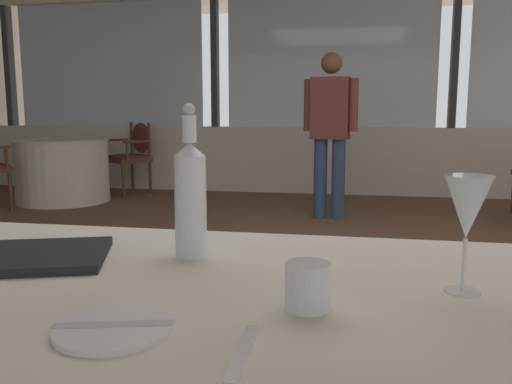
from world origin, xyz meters
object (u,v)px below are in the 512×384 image
water_bottle (190,196)px  wine_glass (467,209)px  side_plate (114,328)px  menu_book (38,256)px  diner_person_0 (330,126)px  dining_chair_1_0 (133,151)px  water_tumbler (308,286)px

water_bottle → wine_glass: size_ratio=1.60×
side_plate → menu_book: menu_book is taller
diner_person_0 → menu_book: bearing=3.1°
dining_chair_1_0 → diner_person_0: (2.58, -1.23, 0.38)m
wine_glass → menu_book: (-0.89, 0.05, -0.15)m
diner_person_0 → side_plate: bearing=7.7°
water_tumbler → diner_person_0: 4.38m
water_bottle → dining_chair_1_0: size_ratio=0.38×
side_plate → dining_chair_1_0: size_ratio=0.20×
water_bottle → wine_glass: (0.56, -0.14, 0.02)m
water_bottle → diner_person_0: size_ratio=0.22×
water_tumbler → diner_person_0: bearing=92.0°
menu_book → diner_person_0: diner_person_0 is taller
diner_person_0 → water_tumbler: bearing=11.3°
wine_glass → menu_book: bearing=176.8°
side_plate → water_tumbler: water_tumbler is taller
water_bottle → water_tumbler: water_bottle is taller
side_plate → water_tumbler: (0.28, 0.14, 0.03)m
wine_glass → water_tumbler: (-0.27, -0.13, -0.12)m
side_plate → dining_chair_1_0: (-2.46, 5.75, -0.20)m
water_tumbler → dining_chair_1_0: dining_chair_1_0 is taller
wine_glass → diner_person_0: diner_person_0 is taller
water_tumbler → wine_glass: bearing=26.0°
dining_chair_1_0 → diner_person_0: size_ratio=0.56×
menu_book → dining_chair_1_0: size_ratio=0.32×
water_tumbler → dining_chair_1_0: 6.24m
side_plate → water_bottle: 0.44m
side_plate → dining_chair_1_0: 6.25m
water_bottle → menu_book: water_bottle is taller
diner_person_0 → wine_glass: bearing=15.1°
dining_chair_1_0 → side_plate: bearing=56.6°
water_tumbler → menu_book: (-0.61, 0.18, -0.03)m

